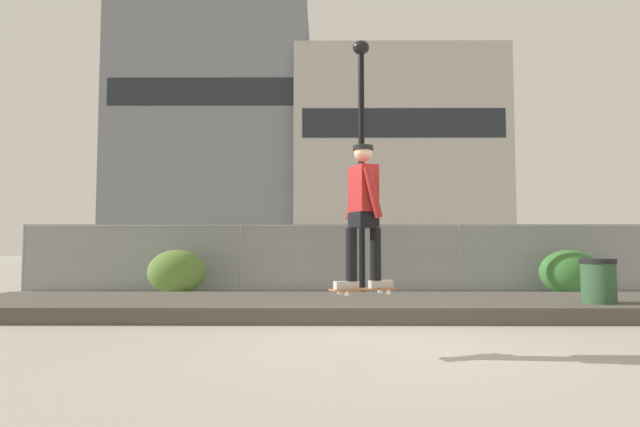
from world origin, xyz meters
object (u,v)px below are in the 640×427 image
(skater, at_px, (363,206))
(trash_bin, at_px, (599,289))
(parked_car_near, at_px, (216,258))
(parked_car_far, at_px, (597,258))
(skateboard, at_px, (364,290))
(shrub_left, at_px, (177,272))
(parked_car_mid, at_px, (389,258))
(shrub_center, at_px, (570,272))
(street_lamp, at_px, (361,135))

(skater, xyz_separation_m, trash_bin, (4.26, 2.99, -1.19))
(parked_car_near, distance_m, parked_car_far, 12.76)
(skateboard, height_order, shrub_left, shrub_left)
(parked_car_mid, relative_size, trash_bin, 4.35)
(parked_car_far, xyz_separation_m, shrub_center, (-2.86, -4.13, -0.26))
(parked_car_far, xyz_separation_m, shrub_left, (-12.92, -3.98, -0.26))
(shrub_center, bearing_deg, shrub_left, 179.15)
(parked_car_near, height_order, shrub_left, parked_car_near)
(parked_car_near, xyz_separation_m, shrub_center, (9.89, -4.31, -0.26))
(parked_car_far, bearing_deg, skater, -127.04)
(parked_car_mid, relative_size, parked_car_far, 1.02)
(skater, height_order, parked_car_mid, skater)
(skateboard, relative_size, parked_car_far, 0.19)
(parked_car_mid, height_order, parked_car_far, same)
(street_lamp, relative_size, parked_car_far, 1.50)
(skateboard, xyz_separation_m, shrub_center, (5.81, 7.36, -0.17))
(parked_car_far, relative_size, trash_bin, 4.28)
(parked_car_mid, distance_m, shrub_left, 7.46)
(parked_car_near, bearing_deg, shrub_left, -92.23)
(parked_car_far, bearing_deg, shrub_left, -162.87)
(parked_car_mid, bearing_deg, parked_car_near, -177.76)
(shrub_center, height_order, trash_bin, shrub_center)
(shrub_left, relative_size, trash_bin, 1.45)
(skateboard, height_order, parked_car_near, parked_car_near)
(skater, bearing_deg, trash_bin, 35.13)
(shrub_left, bearing_deg, skater, -60.51)
(skater, distance_m, parked_car_mid, 12.07)
(trash_bin, bearing_deg, parked_car_near, 133.86)
(shrub_center, bearing_deg, parked_car_far, 55.27)
(skater, relative_size, parked_car_near, 0.38)
(street_lamp, height_order, trash_bin, street_lamp)
(street_lamp, xyz_separation_m, shrub_center, (5.27, -0.06, -3.57))
(parked_car_near, xyz_separation_m, parked_car_mid, (5.86, 0.23, 0.00))
(shrub_center, bearing_deg, trash_bin, -109.57)
(skateboard, height_order, street_lamp, street_lamp)
(shrub_left, xyz_separation_m, shrub_center, (10.06, -0.15, 0.00))
(skateboard, bearing_deg, parked_car_far, 52.96)
(skater, xyz_separation_m, parked_car_mid, (1.78, 11.90, -0.87))
(parked_car_far, bearing_deg, parked_car_near, 179.18)
(parked_car_near, relative_size, shrub_center, 2.95)
(skateboard, distance_m, shrub_center, 9.38)
(skater, height_order, street_lamp, street_lamp)
(shrub_left, bearing_deg, skateboard, -60.51)
(parked_car_far, bearing_deg, trash_bin, -117.46)
(skater, relative_size, trash_bin, 1.63)
(parked_car_mid, xyz_separation_m, trash_bin, (2.48, -8.91, -0.32))
(parked_car_far, distance_m, trash_bin, 9.58)
(shrub_left, relative_size, shrub_center, 1.00)
(skateboard, relative_size, trash_bin, 0.79)
(shrub_left, height_order, trash_bin, shrub_left)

